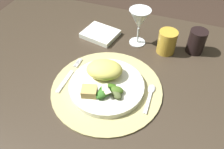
{
  "coord_description": "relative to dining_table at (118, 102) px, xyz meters",
  "views": [
    {
      "loc": [
        0.18,
        -0.55,
        1.29
      ],
      "look_at": [
        -0.01,
        -0.04,
        0.74
      ],
      "focal_mm": 37.05,
      "sensor_mm": 36.0,
      "label": 1
    }
  ],
  "objects": [
    {
      "name": "spoon",
      "position": [
        0.13,
        -0.07,
        0.19
      ],
      "size": [
        0.02,
        0.12,
        0.01
      ],
      "color": "silver",
      "rests_on": "placemat"
    },
    {
      "name": "bread_piece",
      "position": [
        -0.04,
        -0.15,
        0.21
      ],
      "size": [
        0.06,
        0.05,
        0.02
      ],
      "primitive_type": "cube",
      "rotation": [
        0.0,
        0.0,
        0.28
      ],
      "color": "tan",
      "rests_on": "dinner_plate"
    },
    {
      "name": "wine_glass",
      "position": [
        0.02,
        0.18,
        0.28
      ],
      "size": [
        0.08,
        0.08,
        0.15
      ],
      "color": "silver",
      "rests_on": "dining_table"
    },
    {
      "name": "dinner_plate",
      "position": [
        -0.01,
        -0.09,
        0.19
      ],
      "size": [
        0.24,
        0.24,
        0.02
      ],
      "primitive_type": "cylinder",
      "color": "white",
      "rests_on": "placemat"
    },
    {
      "name": "dark_tumbler",
      "position": [
        0.24,
        0.2,
        0.22
      ],
      "size": [
        0.06,
        0.06,
        0.09
      ],
      "primitive_type": "cylinder",
      "color": "black",
      "rests_on": "dining_table"
    },
    {
      "name": "dining_table",
      "position": [
        0.0,
        0.0,
        0.0
      ],
      "size": [
        1.32,
        0.81,
        0.72
      ],
      "color": "#3A2E23",
      "rests_on": "ground"
    },
    {
      "name": "salad_greens",
      "position": [
        0.01,
        -0.13,
        0.21
      ],
      "size": [
        0.09,
        0.09,
        0.03
      ],
      "color": "#42631F",
      "rests_on": "dinner_plate"
    },
    {
      "name": "amber_tumbler",
      "position": [
        0.13,
        0.16,
        0.22
      ],
      "size": [
        0.07,
        0.07,
        0.09
      ],
      "primitive_type": "cylinder",
      "color": "gold",
      "rests_on": "dining_table"
    },
    {
      "name": "placemat",
      "position": [
        -0.01,
        -0.09,
        0.18
      ],
      "size": [
        0.36,
        0.36,
        0.01
      ],
      "primitive_type": "cylinder",
      "color": "tan",
      "rests_on": "dining_table"
    },
    {
      "name": "pasta_serving",
      "position": [
        -0.03,
        -0.06,
        0.23
      ],
      "size": [
        0.13,
        0.11,
        0.05
      ],
      "primitive_type": "ellipsoid",
      "rotation": [
        0.0,
        0.0,
        0.24
      ],
      "color": "#DAD260",
      "rests_on": "dinner_plate"
    },
    {
      "name": "napkin",
      "position": [
        -0.14,
        0.17,
        0.19
      ],
      "size": [
        0.15,
        0.14,
        0.02
      ],
      "primitive_type": "cube",
      "rotation": [
        0.0,
        0.0,
        -0.2
      ],
      "color": "white",
      "rests_on": "dining_table"
    },
    {
      "name": "fork",
      "position": [
        -0.15,
        -0.09,
        0.19
      ],
      "size": [
        0.02,
        0.17,
        0.0
      ],
      "color": "silver",
      "rests_on": "placemat"
    }
  ]
}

